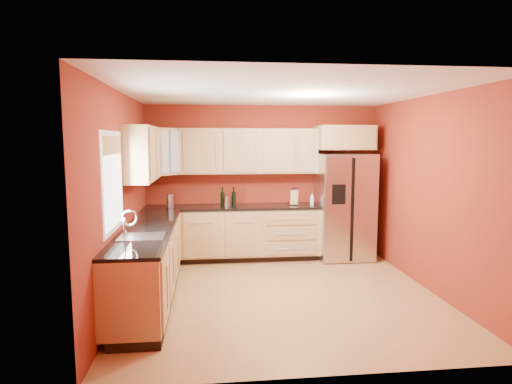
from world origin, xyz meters
TOP-DOWN VIEW (x-y plane):
  - floor at (0.00, 0.00)m, footprint 4.00×4.00m
  - ceiling at (0.00, 0.00)m, footprint 4.00×4.00m
  - wall_back at (0.00, 2.00)m, footprint 4.00×0.04m
  - wall_front at (0.00, -2.00)m, footprint 4.00×0.04m
  - wall_left at (-2.00, 0.00)m, footprint 0.04×4.00m
  - wall_right at (2.00, 0.00)m, footprint 0.04×4.00m
  - base_cabinets_back at (-0.55, 1.70)m, footprint 2.90×0.60m
  - base_cabinets_left at (-1.70, 0.00)m, footprint 0.60×2.80m
  - countertop_back at (-0.55, 1.69)m, footprint 2.90×0.62m
  - countertop_left at (-1.69, 0.00)m, footprint 0.62×2.80m
  - upper_cabinets_back at (-0.25, 1.83)m, footprint 2.30×0.33m
  - upper_cabinets_left at (-1.83, 0.72)m, footprint 0.33×1.35m
  - corner_upper_cabinet at (-1.67, 1.67)m, footprint 0.67×0.67m
  - over_fridge_cabinet at (1.35, 1.70)m, footprint 0.92×0.60m
  - refrigerator at (1.35, 1.62)m, footprint 0.90×0.75m
  - window at (-1.98, -0.50)m, footprint 0.03×0.90m
  - sink_faucet at (-1.69, -0.50)m, footprint 0.50×0.42m
  - canister_left at (-1.56, 1.65)m, footprint 0.14×0.14m
  - canister_right at (-0.63, 1.65)m, footprint 0.14×0.14m
  - wine_bottle_a at (-0.52, 1.74)m, footprint 0.08×0.08m
  - wine_bottle_b at (-0.71, 1.72)m, footprint 0.09×0.09m
  - knife_block at (0.51, 1.70)m, footprint 0.15×0.15m
  - soap_dispenser at (0.80, 1.66)m, footprint 0.08×0.08m

SIDE VIEW (x-z plane):
  - floor at x=0.00m, z-range 0.00..0.00m
  - base_cabinets_back at x=-0.55m, z-range 0.00..0.88m
  - base_cabinets_left at x=-1.70m, z-range 0.00..0.88m
  - refrigerator at x=1.35m, z-range 0.00..1.78m
  - countertop_back at x=-0.55m, z-range 0.88..0.92m
  - countertop_left at x=-1.69m, z-range 0.88..0.92m
  - canister_right at x=-0.63m, z-range 0.92..1.09m
  - soap_dispenser at x=0.80m, z-range 0.92..1.11m
  - canister_left at x=-1.56m, z-range 0.92..1.14m
  - knife_block at x=0.51m, z-range 0.92..1.16m
  - sink_faucet at x=-1.69m, z-range 0.92..1.22m
  - wine_bottle_b at x=-0.71m, z-range 0.92..1.23m
  - wine_bottle_a at x=-0.52m, z-range 0.92..1.23m
  - wall_back at x=0.00m, z-range 0.00..2.60m
  - wall_front at x=0.00m, z-range 0.00..2.60m
  - wall_left at x=-2.00m, z-range 0.00..2.60m
  - wall_right at x=2.00m, z-range 0.00..2.60m
  - window at x=-1.98m, z-range 1.05..2.05m
  - upper_cabinets_back at x=-0.25m, z-range 1.45..2.20m
  - upper_cabinets_left at x=-1.83m, z-range 1.45..2.20m
  - corner_upper_cabinet at x=-1.67m, z-range 1.45..2.20m
  - over_fridge_cabinet at x=1.35m, z-range 1.85..2.25m
  - ceiling at x=0.00m, z-range 2.60..2.60m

